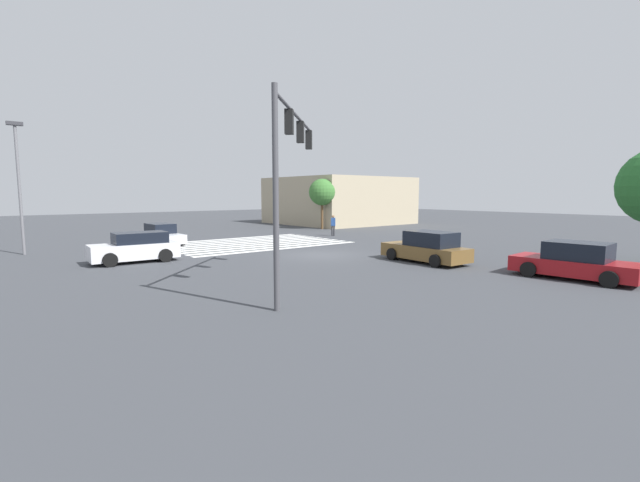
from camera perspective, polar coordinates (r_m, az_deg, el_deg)
The scene contains 12 objects.
ground_plane at distance 24.74m, azimuth -0.00°, elevation -1.88°, with size 130.80×130.80×0.00m, color #3D3F44.
crosswalk_markings at distance 30.99m, azimuth -8.82°, elevation -0.29°, with size 12.26×8.20×0.01m.
traffic_signal_mast at distance 15.39m, azimuth -3.87°, elevation 11.81°, with size 5.52×5.52×6.69m.
car_0 at distance 22.75m, azimuth 14.03°, elevation -0.90°, with size 2.22×4.77×1.61m.
car_1 at distance 20.68m, azimuth 30.91°, elevation -2.41°, with size 2.42×4.86×1.55m.
car_2 at distance 31.99m, azimuth -20.36°, elevation 0.78°, with size 2.07×4.55×1.45m.
car_3 at distance 24.08m, azimuth -23.34°, elevation -0.82°, with size 4.32×2.12×1.55m.
corner_building at distance 51.85m, azimuth 2.47°, elevation 5.41°, with size 13.46×13.46×5.42m.
pedestrian at distance 35.85m, azimuth 1.77°, elevation 2.24°, with size 0.41×0.41×1.75m.
street_light_pole_a at distance 30.12m, azimuth -35.25°, elevation 7.15°, with size 0.80×0.36×7.57m.
tree_corner_a at distance 42.82m, azimuth 0.28°, elevation 6.51°, with size 2.66×2.66×5.02m.
fire_hydrant at distance 28.17m, azimuth -24.84°, elevation -0.59°, with size 0.22×0.22×0.86m.
Camera 1 is at (15.31, 19.11, 3.53)m, focal length 24.00 mm.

